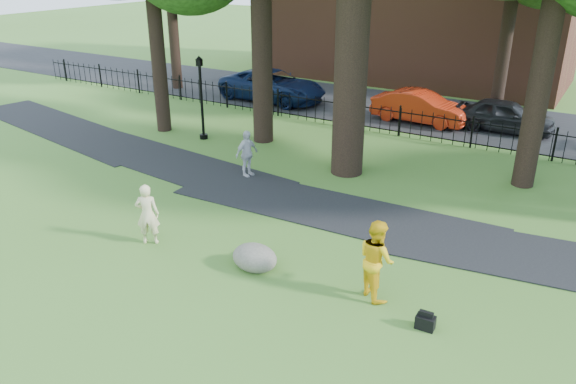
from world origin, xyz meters
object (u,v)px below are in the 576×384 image
Objects in this scene: woman at (147,214)px; red_sedan at (420,107)px; man at (376,259)px; boulder at (255,256)px; lamppost at (201,99)px.

woman is 0.39× the size of red_sedan.
man reaches higher than woman.
man is 3.06m from boulder.
lamppost is at bearing 3.94° from man.
boulder is at bearing 154.81° from woman.
woman is 9.10m from lamppost.
man is at bearing 7.95° from boulder.
woman is 0.90× the size of man.
lamppost reaches higher than man.
red_sedan is at bearing 93.35° from boulder.
man is at bearing -161.73° from red_sedan.
lamppost is at bearing 135.81° from boulder.
boulder is 0.34× the size of lamppost.
boulder is (-2.97, -0.42, -0.59)m from man.
man reaches higher than red_sedan.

